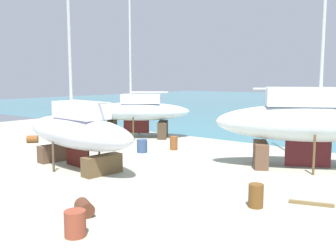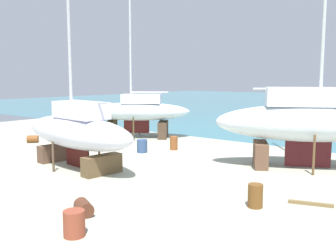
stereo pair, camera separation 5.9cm
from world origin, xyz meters
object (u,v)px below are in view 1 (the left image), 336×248
barrel_blue_faded (256,196)px  sailboat_large_starboard (308,122)px  barrel_tipped_center (32,139)px  barrel_ochre (174,143)px  barrel_by_slipway (75,224)px  barrel_tipped_right (84,208)px  barrel_rust_mid (142,146)px  sailboat_far_slipway (77,131)px  sailboat_small_center (137,112)px

barrel_blue_faded → sailboat_large_starboard: bearing=93.7°
barrel_tipped_center → barrel_ochre: barrel_ochre is taller
sailboat_large_starboard → barrel_by_slipway: bearing=-130.4°
barrel_tipped_center → barrel_tipped_right: 16.57m
sailboat_large_starboard → barrel_by_slipway: 13.71m
sailboat_large_starboard → barrel_tipped_right: 12.77m
barrel_by_slipway → barrel_rust_mid: bearing=122.9°
sailboat_far_slipway → barrel_blue_faded: sailboat_far_slipway is taller
barrel_tipped_center → sailboat_small_center: bearing=56.5°
sailboat_small_center → sailboat_far_slipway: sailboat_small_center is taller
barrel_ochre → barrel_by_slipway: size_ratio=1.13×
sailboat_large_starboard → barrel_tipped_center: 19.56m
sailboat_far_slipway → barrel_tipped_right: sailboat_far_slipway is taller
sailboat_far_slipway → barrel_ochre: bearing=-93.1°
barrel_blue_faded → barrel_tipped_right: 6.33m
barrel_rust_mid → sailboat_small_center: bearing=135.9°
sailboat_large_starboard → sailboat_small_center: size_ratio=1.20×
sailboat_large_starboard → barrel_blue_faded: bearing=-114.8°
sailboat_large_starboard → barrel_tipped_center: sailboat_large_starboard is taller
barrel_blue_faded → barrel_by_slipway: 6.69m
sailboat_far_slipway → barrel_blue_faded: (10.38, 0.08, -1.55)m
sailboat_small_center → barrel_blue_faded: size_ratio=15.34×
barrel_blue_faded → barrel_tipped_right: barrel_blue_faded is taller
sailboat_large_starboard → barrel_ochre: size_ratio=17.88×
barrel_rust_mid → barrel_blue_faded: size_ratio=0.95×
barrel_tipped_center → barrel_blue_faded: barrel_blue_faded is taller
sailboat_large_starboard → barrel_blue_faded: size_ratio=18.45×
barrel_by_slipway → barrel_ochre: bearing=114.9°
barrel_rust_mid → barrel_tipped_center: (-9.02, -2.32, -0.15)m
barrel_by_slipway → barrel_tipped_right: bearing=131.8°
barrel_ochre → barrel_tipped_right: barrel_ochre is taller
barrel_rust_mid → barrel_tipped_right: size_ratio=1.01×
sailboat_small_center → barrel_tipped_center: sailboat_small_center is taller
sailboat_small_center → barrel_blue_faded: bearing=113.1°
sailboat_small_center → barrel_tipped_center: 8.29m
sailboat_far_slipway → barrel_ochre: size_ratio=14.46×
sailboat_small_center → barrel_tipped_right: bearing=92.3°
barrel_tipped_center → barrel_ochre: bearing=23.3°
sailboat_small_center → barrel_by_slipway: size_ratio=16.84×
barrel_by_slipway → barrel_tipped_center: bearing=151.9°
barrel_ochre → barrel_by_slipway: (6.01, -12.94, -0.05)m
sailboat_far_slipway → barrel_by_slipway: size_ratio=16.37×
sailboat_small_center → barrel_tipped_right: 17.56m
barrel_rust_mid → barrel_tipped_center: barrel_rust_mid is taller
barrel_blue_faded → barrel_by_slipway: (-3.26, -5.84, -0.04)m
barrel_rust_mid → barrel_tipped_right: bearing=-58.5°
sailboat_small_center → barrel_blue_faded: sailboat_small_center is taller
barrel_blue_faded → barrel_by_slipway: bearing=-119.1°
barrel_by_slipway → sailboat_small_center: bearing=127.2°
barrel_tipped_right → barrel_rust_mid: bearing=121.5°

